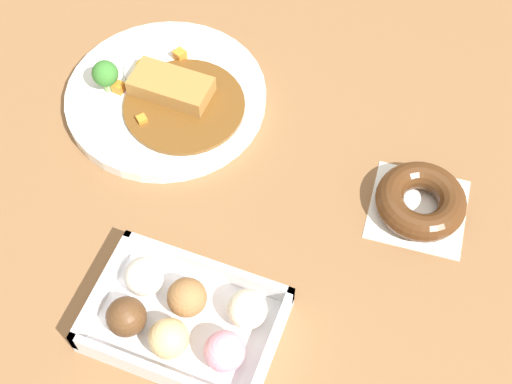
% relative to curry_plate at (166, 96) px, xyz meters
% --- Properties ---
extents(ground_plane, '(1.60, 1.60, 0.00)m').
position_rel_curry_plate_xyz_m(ground_plane, '(0.14, -0.16, -0.01)').
color(ground_plane, brown).
extents(curry_plate, '(0.28, 0.28, 0.07)m').
position_rel_curry_plate_xyz_m(curry_plate, '(0.00, 0.00, 0.00)').
color(curry_plate, white).
rests_on(curry_plate, ground_plane).
extents(donut_box, '(0.21, 0.14, 0.06)m').
position_rel_curry_plate_xyz_m(donut_box, '(0.16, -0.30, 0.01)').
color(donut_box, white).
rests_on(donut_box, ground_plane).
extents(chocolate_ring_donut, '(0.13, 0.13, 0.04)m').
position_rel_curry_plate_xyz_m(chocolate_ring_donut, '(0.37, -0.05, 0.01)').
color(chocolate_ring_donut, white).
rests_on(chocolate_ring_donut, ground_plane).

